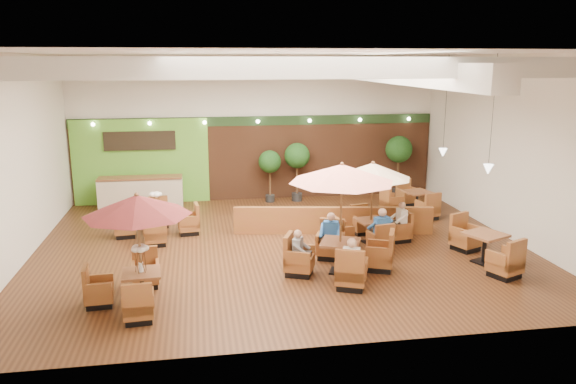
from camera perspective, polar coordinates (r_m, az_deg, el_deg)
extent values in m
plane|color=#381E0F|center=(16.51, -0.75, -5.50)|extent=(14.00, 14.00, 0.00)
cube|color=silver|center=(21.74, -3.15, 6.46)|extent=(14.00, 0.04, 5.50)
cube|color=silver|center=(10.08, 4.31, -1.48)|extent=(14.00, 0.04, 5.50)
cube|color=silver|center=(16.36, -25.85, 2.92)|extent=(0.04, 12.00, 5.50)
cube|color=silver|center=(18.24, 21.59, 4.25)|extent=(0.04, 12.00, 5.50)
cube|color=white|center=(15.64, -0.81, 13.95)|extent=(14.00, 12.00, 0.04)
cube|color=brown|center=(21.85, -3.10, 3.45)|extent=(13.90, 0.10, 3.20)
cube|color=#1E3819|center=(21.64, -3.14, 7.23)|extent=(13.90, 0.12, 0.35)
cube|color=#62B033|center=(21.76, -14.69, 2.99)|extent=(5.00, 0.08, 3.20)
cube|color=black|center=(21.56, -14.83, 5.05)|extent=(2.60, 0.08, 0.70)
cube|color=white|center=(16.53, 11.54, 11.74)|extent=(0.60, 11.00, 0.60)
cube|color=white|center=(11.70, 2.17, 12.47)|extent=(13.60, 0.12, 0.45)
cube|color=white|center=(14.36, -0.02, 12.62)|extent=(13.60, 0.12, 0.45)
cube|color=white|center=(16.93, -1.48, 12.70)|extent=(13.60, 0.12, 0.45)
cube|color=white|center=(19.61, -2.59, 12.76)|extent=(13.60, 0.12, 0.45)
cylinder|color=black|center=(16.65, 20.10, 7.60)|extent=(0.01, 0.01, 3.20)
cone|color=white|center=(16.86, 19.67, 2.19)|extent=(0.28, 0.28, 0.28)
cylinder|color=black|center=(19.31, 15.75, 8.57)|extent=(0.01, 0.01, 3.20)
cone|color=white|center=(19.50, 15.46, 3.89)|extent=(0.28, 0.28, 0.28)
sphere|color=#FFEAC6|center=(21.60, -19.20, 6.51)|extent=(0.14, 0.14, 0.14)
sphere|color=#FFEAC6|center=(21.35, -13.88, 6.79)|extent=(0.14, 0.14, 0.14)
sphere|color=#FFEAC6|center=(21.29, -8.47, 7.01)|extent=(0.14, 0.14, 0.14)
sphere|color=#FFEAC6|center=(21.41, -3.07, 7.17)|extent=(0.14, 0.14, 0.14)
sphere|color=#FFEAC6|center=(21.72, 2.22, 7.26)|extent=(0.14, 0.14, 0.14)
sphere|color=#FFEAC6|center=(22.21, 7.32, 7.29)|extent=(0.14, 0.14, 0.14)
sphere|color=#FFEAC6|center=(22.86, 12.18, 7.27)|extent=(0.14, 0.14, 0.14)
cube|color=beige|center=(21.21, -14.70, -0.17)|extent=(3.00, 0.70, 1.10)
cube|color=brown|center=(21.08, -14.80, 1.42)|extent=(3.00, 0.75, 0.06)
cube|color=brown|center=(17.60, 4.60, -2.89)|extent=(6.15, 1.21, 0.86)
cube|color=brown|center=(12.98, -14.67, -7.98)|extent=(0.89, 0.89, 0.06)
cylinder|color=black|center=(13.10, -14.59, -9.37)|extent=(0.10, 0.10, 0.65)
cube|color=black|center=(13.24, -14.50, -10.74)|extent=(0.47, 0.47, 0.04)
cube|color=brown|center=(12.28, -14.94, -11.32)|extent=(0.65, 0.65, 0.31)
cube|color=brown|center=(11.94, -15.24, -10.54)|extent=(0.61, 0.14, 0.68)
cube|color=brown|center=(12.22, -16.35, -10.54)|extent=(0.12, 0.54, 0.27)
cube|color=brown|center=(12.20, -13.65, -10.41)|extent=(0.12, 0.54, 0.27)
cube|color=black|center=(12.38, -14.88, -12.27)|extent=(0.58, 0.58, 0.14)
cube|color=brown|center=(13.99, -14.24, -8.18)|extent=(0.65, 0.65, 0.31)
cube|color=brown|center=(14.12, -14.15, -6.70)|extent=(0.61, 0.14, 0.68)
cube|color=brown|center=(13.92, -13.11, -7.37)|extent=(0.12, 0.54, 0.27)
cube|color=brown|center=(13.93, -15.46, -7.49)|extent=(0.12, 0.54, 0.27)
cube|color=black|center=(14.07, -14.19, -9.04)|extent=(0.58, 0.58, 0.14)
cube|color=brown|center=(13.26, -18.62, -9.71)|extent=(0.65, 0.65, 0.31)
cube|color=brown|center=(13.09, -17.63, -8.54)|extent=(0.14, 0.61, 0.68)
cube|color=brown|center=(13.45, -18.59, -8.48)|extent=(0.54, 0.12, 0.27)
cube|color=brown|center=(12.92, -18.78, -9.39)|extent=(0.54, 0.12, 0.27)
cube|color=black|center=(13.34, -18.55, -10.60)|extent=(0.58, 0.58, 0.14)
cylinder|color=brown|center=(12.81, -14.81, -5.81)|extent=(0.06, 0.06, 2.44)
cone|color=#5D1B1B|center=(12.51, -15.09, -1.29)|extent=(2.35, 2.35, 0.45)
sphere|color=brown|center=(12.46, -15.15, -0.27)|extent=(0.10, 0.10, 0.10)
cylinder|color=silver|center=(12.93, -14.71, -7.40)|extent=(0.10, 0.10, 0.22)
cube|color=brown|center=(14.35, 5.34, -5.13)|extent=(1.23, 1.23, 0.07)
cylinder|color=black|center=(14.47, 5.30, -6.59)|extent=(0.11, 0.11, 0.73)
cube|color=black|center=(14.61, 5.27, -8.02)|extent=(0.65, 0.65, 0.04)
cube|color=brown|center=(13.55, 6.42, -8.38)|extent=(0.90, 0.90, 0.35)
cube|color=brown|center=(13.22, 7.24, -7.42)|extent=(0.68, 0.37, 0.78)
cube|color=brown|center=(13.51, 5.08, -7.41)|extent=(0.32, 0.60, 0.31)
cube|color=brown|center=(13.44, 7.82, -7.59)|extent=(0.32, 0.60, 0.31)
cube|color=black|center=(13.64, 6.39, -9.37)|extent=(0.80, 0.80, 0.16)
cube|color=brown|center=(15.46, 4.32, -5.56)|extent=(0.90, 0.90, 0.35)
cube|color=brown|center=(15.58, 3.71, -4.12)|extent=(0.68, 0.37, 0.78)
cube|color=brown|center=(15.35, 5.52, -4.86)|extent=(0.32, 0.60, 0.31)
cube|color=brown|center=(15.44, 3.15, -4.70)|extent=(0.32, 0.60, 0.31)
cube|color=black|center=(15.54, 4.30, -6.45)|extent=(0.80, 0.80, 0.16)
cube|color=brown|center=(14.28, 1.17, -7.14)|extent=(0.90, 0.90, 0.35)
cube|color=brown|center=(14.32, 2.15, -5.68)|extent=(0.37, 0.68, 0.78)
cube|color=brown|center=(14.50, 1.44, -5.89)|extent=(0.60, 0.32, 0.31)
cube|color=brown|center=(13.91, 0.89, -6.74)|extent=(0.60, 0.32, 0.31)
cube|color=black|center=(14.37, 1.17, -8.10)|extent=(0.80, 0.80, 0.16)
cube|color=brown|center=(14.79, 9.28, -6.59)|extent=(0.90, 0.90, 0.35)
cube|color=brown|center=(14.50, 8.46, -5.58)|extent=(0.37, 0.68, 0.78)
cube|color=brown|center=(14.41, 9.21, -6.19)|extent=(0.60, 0.32, 0.31)
cube|color=brown|center=(15.02, 9.40, -5.39)|extent=(0.60, 0.32, 0.31)
cube|color=black|center=(14.88, 9.24, -7.52)|extent=(0.80, 0.80, 0.16)
cylinder|color=brown|center=(14.17, 5.39, -2.88)|extent=(0.06, 0.06, 2.77)
cone|color=#E17E6C|center=(13.89, 5.49, 1.91)|extent=(2.66, 2.66, 0.45)
sphere|color=brown|center=(13.84, 5.51, 2.84)|extent=(0.10, 0.10, 0.10)
cube|color=brown|center=(16.79, 8.43, -2.89)|extent=(0.93, 0.93, 0.06)
cylinder|color=black|center=(16.88, 8.39, -3.98)|extent=(0.09, 0.09, 0.63)
cube|color=black|center=(16.98, 8.35, -5.05)|extent=(0.49, 0.49, 0.04)
cube|color=brown|center=(16.09, 9.35, -5.13)|extent=(0.68, 0.68, 0.30)
cube|color=brown|center=(15.77, 9.52, -4.43)|extent=(0.60, 0.19, 0.66)
cube|color=brown|center=(15.91, 8.50, -4.59)|extent=(0.16, 0.53, 0.27)
cube|color=brown|center=(16.16, 10.24, -4.38)|extent=(0.16, 0.53, 0.27)
cube|color=black|center=(16.16, 9.32, -5.86)|extent=(0.60, 0.60, 0.13)
cube|color=brown|center=(17.73, 7.50, -3.34)|extent=(0.68, 0.68, 0.30)
cube|color=brown|center=(17.88, 7.43, -2.24)|extent=(0.60, 0.19, 0.66)
cube|color=brown|center=(17.79, 8.32, -2.66)|extent=(0.16, 0.53, 0.27)
cube|color=brown|center=(17.56, 6.72, -2.83)|extent=(0.16, 0.53, 0.27)
cube|color=black|center=(17.79, 7.48, -4.01)|extent=(0.60, 0.60, 0.13)
cube|color=brown|center=(16.66, 5.42, -4.37)|extent=(0.68, 0.68, 0.30)
cube|color=brown|center=(16.60, 6.29, -3.43)|extent=(0.19, 0.60, 0.66)
cube|color=brown|center=(16.84, 5.05, -3.49)|extent=(0.53, 0.16, 0.27)
cube|color=brown|center=(16.36, 5.83, -4.01)|extent=(0.53, 0.16, 0.27)
cube|color=black|center=(16.73, 5.40, -5.08)|extent=(0.60, 0.60, 0.13)
cube|color=brown|center=(17.19, 11.25, -4.01)|extent=(0.68, 0.68, 0.30)
cube|color=brown|center=(17.07, 10.48, -3.10)|extent=(0.19, 0.60, 0.66)
cube|color=brown|center=(16.91, 11.75, -3.65)|extent=(0.53, 0.16, 0.27)
cube|color=brown|center=(17.37, 10.83, -3.16)|extent=(0.53, 0.16, 0.27)
cube|color=black|center=(17.26, 11.22, -4.70)|extent=(0.60, 0.60, 0.13)
cylinder|color=brown|center=(16.66, 8.48, -1.23)|extent=(0.06, 0.06, 2.37)
cone|color=beige|center=(16.44, 8.60, 2.17)|extent=(2.28, 2.28, 0.45)
sphere|color=brown|center=(16.40, 8.63, 2.95)|extent=(0.10, 0.10, 0.10)
cube|color=brown|center=(17.75, -13.22, -2.07)|extent=(0.95, 0.95, 0.06)
cylinder|color=black|center=(17.84, -13.16, -3.17)|extent=(0.10, 0.10, 0.67)
cube|color=black|center=(17.94, -13.10, -4.25)|extent=(0.50, 0.50, 0.04)
cube|color=brown|center=(16.94, -13.34, -4.30)|extent=(0.69, 0.69, 0.32)
cube|color=brown|center=(16.61, -13.56, -3.58)|extent=(0.64, 0.17, 0.71)
cube|color=brown|center=(16.88, -14.38, -3.71)|extent=(0.14, 0.56, 0.28)
cube|color=brown|center=(16.90, -12.38, -3.58)|extent=(0.14, 0.56, 0.28)
cube|color=black|center=(17.01, -13.30, -5.05)|extent=(0.62, 0.62, 0.14)
cube|color=brown|center=(18.79, -12.97, -2.55)|extent=(0.69, 0.69, 0.32)
cube|color=brown|center=(18.96, -12.88, -1.45)|extent=(0.64, 0.17, 0.71)
cube|color=brown|center=(18.75, -12.10, -1.90)|extent=(0.14, 0.56, 0.28)
cube|color=brown|center=(18.72, -13.89, -2.01)|extent=(0.14, 0.56, 0.28)
cube|color=black|center=(18.85, -12.93, -3.24)|extent=(0.62, 0.62, 0.14)
cube|color=brown|center=(17.96, -16.21, -3.48)|extent=(0.69, 0.69, 0.32)
cube|color=brown|center=(17.82, -15.45, -2.54)|extent=(0.17, 0.64, 0.71)
cube|color=brown|center=(18.19, -16.25, -2.61)|extent=(0.56, 0.14, 0.28)
cube|color=brown|center=(17.62, -16.26, -3.11)|extent=(0.56, 0.14, 0.28)
cube|color=black|center=(18.02, -16.16, -4.19)|extent=(0.62, 0.62, 0.14)
cube|color=brown|center=(17.82, -10.05, -3.28)|extent=(0.69, 0.69, 0.32)
cube|color=brown|center=(17.77, -10.93, -2.34)|extent=(0.17, 0.64, 0.71)
cube|color=brown|center=(17.48, -9.98, -2.90)|extent=(0.56, 0.14, 0.28)
cube|color=brown|center=(18.04, -10.17, -2.40)|extent=(0.56, 0.14, 0.28)
cube|color=black|center=(17.88, -10.02, -3.99)|extent=(0.62, 0.62, 0.14)
cylinder|color=silver|center=(17.71, -13.24, -1.63)|extent=(0.10, 0.10, 0.22)
cube|color=brown|center=(15.84, 19.42, -4.10)|extent=(1.23, 1.23, 0.07)
cylinder|color=black|center=(15.95, 19.31, -5.42)|extent=(0.11, 0.11, 0.73)
cube|color=black|center=(16.08, 19.21, -6.72)|extent=(0.65, 0.65, 0.04)
cube|color=brown|center=(15.13, 21.17, -6.90)|extent=(0.90, 0.90, 0.35)
cube|color=brown|center=(14.75, 21.40, -6.07)|extent=(0.67, 0.37, 0.77)
cube|color=brown|center=(14.81, 20.50, -6.37)|extent=(0.32, 0.59, 0.31)
cube|color=brown|center=(15.30, 21.95, -5.86)|extent=(0.32, 0.59, 0.31)
cube|color=black|center=(15.21, 21.09, -7.79)|extent=(0.80, 0.80, 0.15)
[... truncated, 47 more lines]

